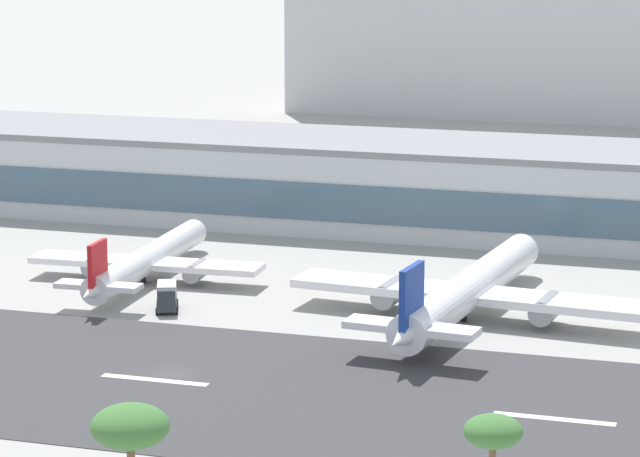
{
  "coord_description": "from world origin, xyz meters",
  "views": [
    {
      "loc": [
        63.51,
        -148.81,
        49.38
      ],
      "look_at": [
        3.93,
        39.96,
        8.19
      ],
      "focal_mm": 88.33,
      "sensor_mm": 36.0,
      "label": 1
    }
  ],
  "objects_px": {
    "terminal_building": "(405,184)",
    "palm_tree_1": "(130,430)",
    "distant_hotel_block": "(605,42)",
    "airliner_red_tail_gate_0": "(144,262)",
    "service_box_truck_1": "(167,296)",
    "palm_tree_2": "(493,435)",
    "airliner_navy_tail_gate_1": "(465,293)"
  },
  "relations": [
    {
      "from": "terminal_building",
      "to": "service_box_truck_1",
      "type": "distance_m",
      "value": 60.39
    },
    {
      "from": "terminal_building",
      "to": "palm_tree_1",
      "type": "distance_m",
      "value": 133.18
    },
    {
      "from": "airliner_red_tail_gate_0",
      "to": "airliner_navy_tail_gate_1",
      "type": "distance_m",
      "value": 45.05
    },
    {
      "from": "terminal_building",
      "to": "distant_hotel_block",
      "type": "xyz_separation_m",
      "value": [
        12.47,
        136.37,
        10.88
      ]
    },
    {
      "from": "airliner_red_tail_gate_0",
      "to": "palm_tree_2",
      "type": "xyz_separation_m",
      "value": [
        61.81,
        -75.68,
        7.68
      ]
    },
    {
      "from": "palm_tree_2",
      "to": "service_box_truck_1",
      "type": "bearing_deg",
      "value": 130.09
    },
    {
      "from": "airliner_navy_tail_gate_1",
      "to": "palm_tree_1",
      "type": "height_order",
      "value": "palm_tree_1"
    },
    {
      "from": "distant_hotel_block",
      "to": "airliner_red_tail_gate_0",
      "type": "height_order",
      "value": "distant_hotel_block"
    },
    {
      "from": "distant_hotel_block",
      "to": "airliner_red_tail_gate_0",
      "type": "relative_size",
      "value": 3.51
    },
    {
      "from": "palm_tree_1",
      "to": "distant_hotel_block",
      "type": "bearing_deg",
      "value": 90.23
    },
    {
      "from": "palm_tree_1",
      "to": "palm_tree_2",
      "type": "relative_size",
      "value": 1.15
    },
    {
      "from": "distant_hotel_block",
      "to": "palm_tree_2",
      "type": "relative_size",
      "value": 12.2
    },
    {
      "from": "airliner_red_tail_gate_0",
      "to": "palm_tree_2",
      "type": "distance_m",
      "value": 98.01
    },
    {
      "from": "terminal_building",
      "to": "service_box_truck_1",
      "type": "xyz_separation_m",
      "value": [
        -15.27,
        -58.22,
        -4.98
      ]
    },
    {
      "from": "airliner_red_tail_gate_0",
      "to": "service_box_truck_1",
      "type": "height_order",
      "value": "airliner_red_tail_gate_0"
    },
    {
      "from": "terminal_building",
      "to": "service_box_truck_1",
      "type": "relative_size",
      "value": 34.01
    },
    {
      "from": "distant_hotel_block",
      "to": "service_box_truck_1",
      "type": "bearing_deg",
      "value": -98.11
    },
    {
      "from": "distant_hotel_block",
      "to": "airliner_red_tail_gate_0",
      "type": "xyz_separation_m",
      "value": [
        -36.24,
        -182.25,
        -14.87
      ]
    },
    {
      "from": "service_box_truck_1",
      "to": "palm_tree_2",
      "type": "xyz_separation_m",
      "value": [
        53.31,
        -63.33,
        8.68
      ]
    },
    {
      "from": "distant_hotel_block",
      "to": "palm_tree_2",
      "type": "distance_m",
      "value": 259.29
    },
    {
      "from": "distant_hotel_block",
      "to": "airliner_navy_tail_gate_1",
      "type": "height_order",
      "value": "distant_hotel_block"
    },
    {
      "from": "terminal_building",
      "to": "palm_tree_1",
      "type": "height_order",
      "value": "palm_tree_1"
    },
    {
      "from": "service_box_truck_1",
      "to": "palm_tree_1",
      "type": "distance_m",
      "value": 80.21
    },
    {
      "from": "terminal_building",
      "to": "palm_tree_1",
      "type": "relative_size",
      "value": 15.95
    },
    {
      "from": "airliner_red_tail_gate_0",
      "to": "terminal_building",
      "type": "bearing_deg",
      "value": -29.94
    },
    {
      "from": "distant_hotel_block",
      "to": "airliner_navy_tail_gate_1",
      "type": "distance_m",
      "value": 189.28
    },
    {
      "from": "airliner_navy_tail_gate_1",
      "to": "palm_tree_1",
      "type": "xyz_separation_m",
      "value": [
        -7.3,
        -80.2,
        8.47
      ]
    },
    {
      "from": "service_box_truck_1",
      "to": "terminal_building",
      "type": "bearing_deg",
      "value": 143.45
    },
    {
      "from": "distant_hotel_block",
      "to": "palm_tree_2",
      "type": "height_order",
      "value": "distant_hotel_block"
    },
    {
      "from": "distant_hotel_block",
      "to": "palm_tree_1",
      "type": "relative_size",
      "value": 10.64
    },
    {
      "from": "airliner_red_tail_gate_0",
      "to": "palm_tree_1",
      "type": "height_order",
      "value": "palm_tree_1"
    },
    {
      "from": "terminal_building",
      "to": "distant_hotel_block",
      "type": "height_order",
      "value": "distant_hotel_block"
    }
  ]
}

